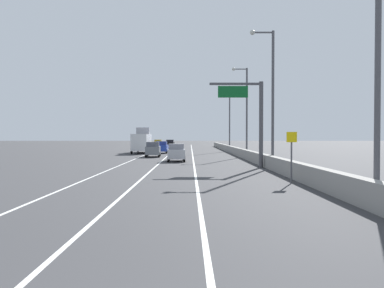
{
  "coord_description": "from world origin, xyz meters",
  "views": [
    {
      "loc": [
        1.11,
        -2.83,
        2.75
      ],
      "look_at": [
        1.38,
        46.5,
        1.74
      ],
      "focal_mm": 35.64,
      "sensor_mm": 36.0,
      "label": 1
    }
  ],
  "objects_px": {
    "lamp_post_right_third": "(245,106)",
    "car_blue_3": "(162,147)",
    "overhead_sign_gantry": "(253,113)",
    "lamp_post_right_near": "(373,35)",
    "box_truck": "(142,141)",
    "car_black_0": "(170,144)",
    "lamp_post_right_second": "(270,90)",
    "car_gray_1": "(153,149)",
    "lamp_post_right_fourth": "(228,114)",
    "car_yellow_2": "(158,144)",
    "speed_advisory_sign": "(292,153)",
    "car_silver_4": "(176,153)"
  },
  "relations": [
    {
      "from": "lamp_post_right_second",
      "to": "car_gray_1",
      "type": "height_order",
      "value": "lamp_post_right_second"
    },
    {
      "from": "overhead_sign_gantry",
      "to": "car_gray_1",
      "type": "relative_size",
      "value": 1.77
    },
    {
      "from": "lamp_post_right_near",
      "to": "car_black_0",
      "type": "xyz_separation_m",
      "value": [
        -11.89,
        74.86,
        -5.8
      ]
    },
    {
      "from": "lamp_post_right_second",
      "to": "car_yellow_2",
      "type": "relative_size",
      "value": 2.73
    },
    {
      "from": "overhead_sign_gantry",
      "to": "speed_advisory_sign",
      "type": "relative_size",
      "value": 2.5
    },
    {
      "from": "lamp_post_right_third",
      "to": "car_gray_1",
      "type": "height_order",
      "value": "lamp_post_right_third"
    },
    {
      "from": "lamp_post_right_second",
      "to": "car_yellow_2",
      "type": "height_order",
      "value": "lamp_post_right_second"
    },
    {
      "from": "car_gray_1",
      "to": "overhead_sign_gantry",
      "type": "bearing_deg",
      "value": -59.17
    },
    {
      "from": "lamp_post_right_third",
      "to": "box_truck",
      "type": "distance_m",
      "value": 19.5
    },
    {
      "from": "car_gray_1",
      "to": "box_truck",
      "type": "bearing_deg",
      "value": 104.09
    },
    {
      "from": "car_yellow_2",
      "to": "lamp_post_right_third",
      "type": "bearing_deg",
      "value": -68.28
    },
    {
      "from": "car_gray_1",
      "to": "car_yellow_2",
      "type": "distance_m",
      "value": 37.72
    },
    {
      "from": "car_black_0",
      "to": "box_truck",
      "type": "relative_size",
      "value": 0.41
    },
    {
      "from": "lamp_post_right_near",
      "to": "car_gray_1",
      "type": "height_order",
      "value": "lamp_post_right_near"
    },
    {
      "from": "car_black_0",
      "to": "car_blue_3",
      "type": "height_order",
      "value": "car_blue_3"
    },
    {
      "from": "car_gray_1",
      "to": "lamp_post_right_fourth",
      "type": "bearing_deg",
      "value": 57.44
    },
    {
      "from": "overhead_sign_gantry",
      "to": "lamp_post_right_third",
      "type": "relative_size",
      "value": 0.63
    },
    {
      "from": "car_gray_1",
      "to": "car_silver_4",
      "type": "height_order",
      "value": "car_gray_1"
    },
    {
      "from": "car_black_0",
      "to": "box_truck",
      "type": "xyz_separation_m",
      "value": [
        -3.19,
        -27.71,
        0.96
      ]
    },
    {
      "from": "lamp_post_right_fourth",
      "to": "box_truck",
      "type": "height_order",
      "value": "lamp_post_right_fourth"
    },
    {
      "from": "lamp_post_right_near",
      "to": "car_gray_1",
      "type": "bearing_deg",
      "value": 108.92
    },
    {
      "from": "lamp_post_right_second",
      "to": "lamp_post_right_fourth",
      "type": "bearing_deg",
      "value": 90.01
    },
    {
      "from": "car_yellow_2",
      "to": "car_blue_3",
      "type": "bearing_deg",
      "value": -84.02
    },
    {
      "from": "overhead_sign_gantry",
      "to": "car_black_0",
      "type": "relative_size",
      "value": 1.83
    },
    {
      "from": "lamp_post_right_fourth",
      "to": "speed_advisory_sign",
      "type": "bearing_deg",
      "value": -91.31
    },
    {
      "from": "lamp_post_right_third",
      "to": "box_truck",
      "type": "relative_size",
      "value": 1.2
    },
    {
      "from": "lamp_post_right_fourth",
      "to": "car_yellow_2",
      "type": "distance_m",
      "value": 24.5
    },
    {
      "from": "lamp_post_right_third",
      "to": "lamp_post_right_fourth",
      "type": "relative_size",
      "value": 1.0
    },
    {
      "from": "speed_advisory_sign",
      "to": "car_black_0",
      "type": "bearing_deg",
      "value": 98.85
    },
    {
      "from": "lamp_post_right_second",
      "to": "car_black_0",
      "type": "bearing_deg",
      "value": 101.59
    },
    {
      "from": "lamp_post_right_second",
      "to": "car_gray_1",
      "type": "distance_m",
      "value": 21.85
    },
    {
      "from": "overhead_sign_gantry",
      "to": "box_truck",
      "type": "height_order",
      "value": "overhead_sign_gantry"
    },
    {
      "from": "overhead_sign_gantry",
      "to": "lamp_post_right_third",
      "type": "height_order",
      "value": "lamp_post_right_third"
    },
    {
      "from": "overhead_sign_gantry",
      "to": "car_blue_3",
      "type": "bearing_deg",
      "value": 109.53
    },
    {
      "from": "overhead_sign_gantry",
      "to": "car_gray_1",
      "type": "distance_m",
      "value": 20.57
    },
    {
      "from": "lamp_post_right_near",
      "to": "box_truck",
      "type": "height_order",
      "value": "lamp_post_right_near"
    },
    {
      "from": "overhead_sign_gantry",
      "to": "box_truck",
      "type": "bearing_deg",
      "value": 114.57
    },
    {
      "from": "car_silver_4",
      "to": "car_yellow_2",
      "type": "bearing_deg",
      "value": 97.14
    },
    {
      "from": "speed_advisory_sign",
      "to": "car_yellow_2",
      "type": "bearing_deg",
      "value": 101.33
    },
    {
      "from": "lamp_post_right_near",
      "to": "box_truck",
      "type": "xyz_separation_m",
      "value": [
        -15.08,
        47.15,
        -4.83
      ]
    },
    {
      "from": "overhead_sign_gantry",
      "to": "box_truck",
      "type": "xyz_separation_m",
      "value": [
        -13.31,
        29.12,
        -2.81
      ]
    },
    {
      "from": "lamp_post_right_second",
      "to": "car_yellow_2",
      "type": "distance_m",
      "value": 57.17
    },
    {
      "from": "speed_advisory_sign",
      "to": "lamp_post_right_second",
      "type": "distance_m",
      "value": 12.17
    },
    {
      "from": "lamp_post_right_near",
      "to": "lamp_post_right_fourth",
      "type": "height_order",
      "value": "same"
    },
    {
      "from": "lamp_post_right_near",
      "to": "car_silver_4",
      "type": "bearing_deg",
      "value": 108.28
    },
    {
      "from": "car_black_0",
      "to": "car_gray_1",
      "type": "xyz_separation_m",
      "value": [
        -0.24,
        -39.45,
        0.03
      ]
    },
    {
      "from": "car_blue_3",
      "to": "speed_advisory_sign",
      "type": "bearing_deg",
      "value": -75.11
    },
    {
      "from": "lamp_post_right_third",
      "to": "car_blue_3",
      "type": "bearing_deg",
      "value": 139.59
    },
    {
      "from": "speed_advisory_sign",
      "to": "car_silver_4",
      "type": "bearing_deg",
      "value": 110.84
    },
    {
      "from": "lamp_post_right_near",
      "to": "car_black_0",
      "type": "relative_size",
      "value": 2.91
    }
  ]
}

